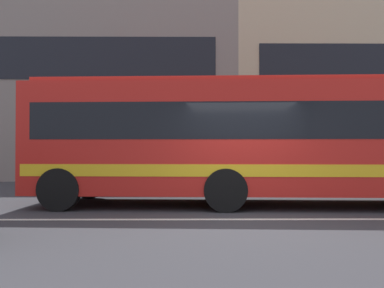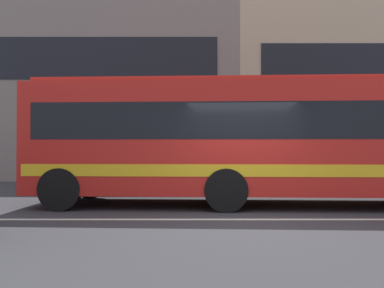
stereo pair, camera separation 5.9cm
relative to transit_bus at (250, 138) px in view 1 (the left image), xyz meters
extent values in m
plane|color=#37373C|center=(-0.39, -2.11, -1.74)|extent=(160.00, 160.00, 0.00)
cube|color=silver|center=(-0.39, -2.11, -1.74)|extent=(60.00, 0.16, 0.01)
cube|color=#336926|center=(3.12, 3.38, -1.38)|extent=(14.29, 1.10, 0.73)
cube|color=gray|center=(-12.24, 13.23, 3.04)|extent=(25.78, 11.47, 9.56)
cube|color=red|center=(0.00, 0.00, -0.05)|extent=(11.22, 3.10, 2.69)
cube|color=black|center=(0.00, 0.00, 0.35)|extent=(10.55, 3.09, 0.86)
cube|color=yellow|center=(0.00, 0.00, -0.79)|extent=(11.00, 3.12, 0.28)
cube|color=red|center=(0.00, 0.00, 1.36)|extent=(10.76, 2.67, 0.12)
cylinder|color=black|center=(-0.62, 1.21, -1.24)|extent=(1.01, 0.33, 1.00)
cylinder|color=black|center=(-0.74, -1.15, -1.24)|extent=(1.01, 0.33, 1.00)
cylinder|color=black|center=(-4.49, 1.40, -1.24)|extent=(1.01, 0.33, 1.00)
cylinder|color=black|center=(-4.61, -0.96, -1.24)|extent=(1.01, 0.33, 1.00)
camera|label=1|loc=(-1.58, -10.21, -0.31)|focal=37.01mm
camera|label=2|loc=(-1.52, -10.21, -0.31)|focal=37.01mm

